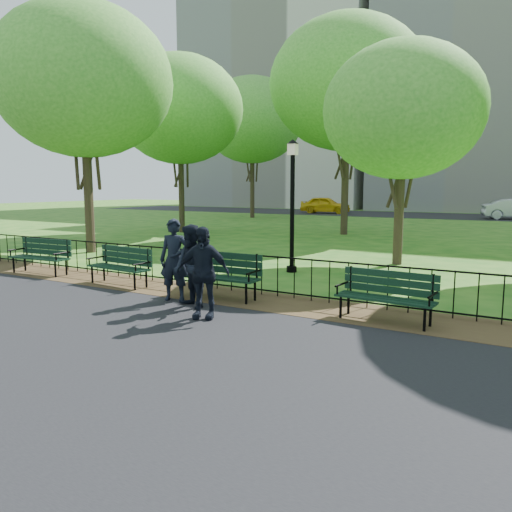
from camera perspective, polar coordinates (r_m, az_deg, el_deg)
The scene contains 20 objects.
ground at distance 9.81m, azimuth -8.30°, elevation -6.23°, with size 120.00×120.00×0.00m, color #215D18.
asphalt_path at distance 7.58m, azimuth -24.92°, elevation -11.15°, with size 60.00×9.20×0.01m, color black.
dirt_strip at distance 10.98m, azimuth -3.38°, elevation -4.55°, with size 60.00×1.60×0.01m, color #3E2919.
far_street at distance 42.88m, azimuth 22.51°, elevation 4.20°, with size 70.00×9.00×0.01m, color black.
iron_fence at distance 11.30m, azimuth -1.99°, elevation -1.67°, with size 24.06×0.06×1.00m.
apartment_west at distance 62.96m, azimuth 3.85°, elevation 17.69°, with size 22.00×15.00×26.00m, color beige.
park_bench_main at distance 10.76m, azimuth -5.35°, elevation -1.42°, with size 1.91×0.66×1.07m.
park_bench_left_a at distance 12.51m, azimuth -15.11°, elevation -0.64°, with size 1.82×0.69×1.01m.
park_bench_left_b at distance 14.84m, azimuth -23.25°, elevation 0.38°, with size 1.88×0.71×1.04m.
park_bench_right_a at distance 9.13m, azimuth 14.74°, elevation -3.86°, with size 1.77×0.65×0.98m.
lamppost at distance 13.87m, azimuth 4.17°, elevation 6.30°, with size 0.33×0.33×3.65m.
tree_near_w at distance 19.38m, azimuth -19.14°, elevation 18.39°, with size 6.24×6.24×8.69m.
tree_near_e at distance 15.99m, azimuth 16.45°, elevation 15.62°, with size 4.76×4.76×6.64m.
tree_mid_w at distance 26.57m, azimuth -8.71°, elevation 16.20°, with size 6.43×6.43×8.97m.
tree_far_c at distance 25.65m, azimuth 10.41°, elevation 18.79°, with size 7.49×7.49×10.44m.
tree_far_w at distance 38.43m, azimuth -0.44°, elevation 15.25°, with size 7.48×7.48×10.43m.
person_left at distance 10.54m, azimuth -9.30°, elevation -0.43°, with size 0.63×0.41×1.72m, color black.
person_mid at distance 9.83m, azimuth -7.37°, elevation -1.20°, with size 0.80×0.42×1.65m, color black.
person_right at distance 9.03m, azimuth -6.10°, elevation -1.90°, with size 0.98×0.40×1.68m, color black.
taxi at distance 44.47m, azimuth 7.94°, elevation 5.81°, with size 1.74×4.33×1.47m, color yellow.
Camera 1 is at (5.99, -7.39, 2.40)m, focal length 35.00 mm.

